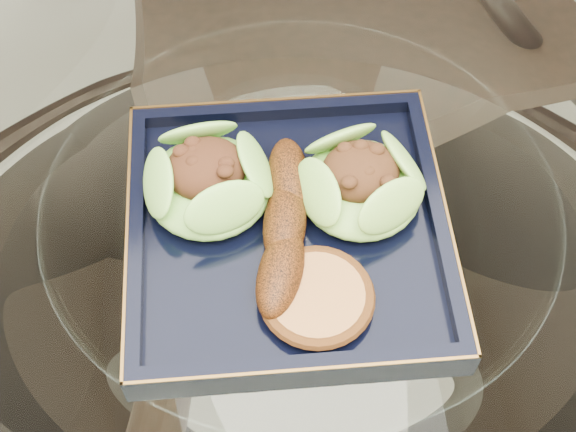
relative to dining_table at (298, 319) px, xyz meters
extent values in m
cylinder|color=white|center=(0.00, 0.00, 0.16)|extent=(1.10, 1.10, 0.01)
torus|color=black|center=(0.00, 0.00, 0.16)|extent=(1.13, 1.13, 0.02)
cylinder|color=black|center=(0.28, 0.28, -0.22)|extent=(0.04, 0.04, 0.75)
cylinder|color=black|center=(-0.28, 0.28, -0.22)|extent=(0.04, 0.04, 0.75)
cube|color=black|center=(0.15, 0.42, -0.14)|extent=(0.42, 0.42, 0.04)
cylinder|color=black|center=(-0.02, 0.24, -0.38)|extent=(0.03, 0.03, 0.44)
cylinder|color=black|center=(0.33, 0.25, -0.38)|extent=(0.03, 0.03, 0.44)
cylinder|color=black|center=(-0.03, 0.59, -0.38)|extent=(0.03, 0.03, 0.44)
cylinder|color=black|center=(0.32, 0.60, -0.38)|extent=(0.03, 0.03, 0.44)
cube|color=black|center=(-0.01, 0.00, 0.17)|extent=(0.31, 0.31, 0.02)
ellipsoid|color=#5EB033|center=(-0.07, 0.05, 0.20)|extent=(0.14, 0.14, 0.04)
ellipsoid|color=#5FA12E|center=(0.06, 0.01, 0.20)|extent=(0.12, 0.12, 0.04)
ellipsoid|color=#562509|center=(-0.02, -0.01, 0.20)|extent=(0.09, 0.17, 0.03)
cylinder|color=#BC753E|center=(-0.01, -0.08, 0.19)|extent=(0.10, 0.10, 0.02)
camera|label=1|loc=(-0.10, -0.36, 0.76)|focal=50.00mm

